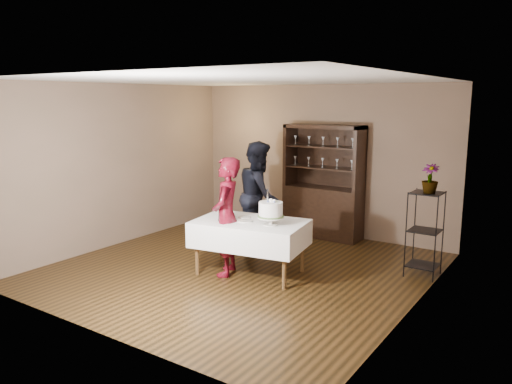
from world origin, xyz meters
TOP-DOWN VIEW (x-y plane):
  - floor at (0.00, 0.00)m, footprint 5.00×5.00m
  - ceiling at (0.00, 0.00)m, footprint 5.00×5.00m
  - back_wall at (0.00, 2.50)m, footprint 5.00×0.02m
  - wall_left at (-2.50, 0.00)m, footprint 0.02×5.00m
  - wall_right at (2.50, 0.00)m, footprint 0.02×5.00m
  - china_hutch at (0.20, 2.25)m, footprint 1.40×0.48m
  - plant_etagere at (2.28, 1.20)m, footprint 0.42×0.42m
  - cake_table at (0.22, -0.08)m, footprint 1.67×1.19m
  - woman at (-0.04, -0.28)m, footprint 0.61×0.72m
  - man at (-0.38, 1.06)m, footprint 1.01×1.08m
  - cake at (0.58, -0.11)m, footprint 0.42×0.42m
  - plate_near at (0.18, -0.14)m, footprint 0.23×0.23m
  - plate_far at (0.04, 0.04)m, footprint 0.20×0.20m
  - potted_plant at (2.32, 1.16)m, footprint 0.23×0.23m

SIDE VIEW (x-z plane):
  - floor at x=0.00m, z-range 0.00..0.00m
  - cake_table at x=0.22m, z-range 0.20..0.97m
  - plant_etagere at x=2.28m, z-range 0.05..1.25m
  - china_hutch at x=0.20m, z-range -0.34..1.66m
  - plate_near at x=0.18m, z-range 0.76..0.78m
  - plate_far at x=0.04m, z-range 0.76..0.78m
  - woman at x=-0.04m, z-range 0.00..1.67m
  - man at x=-0.38m, z-range 0.00..1.77m
  - cake at x=0.58m, z-range 0.71..1.21m
  - back_wall at x=0.00m, z-range 0.00..2.70m
  - wall_left at x=-2.50m, z-range 0.00..2.70m
  - wall_right at x=2.50m, z-range 0.00..2.70m
  - potted_plant at x=2.32m, z-range 1.19..1.58m
  - ceiling at x=0.00m, z-range 2.70..2.70m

